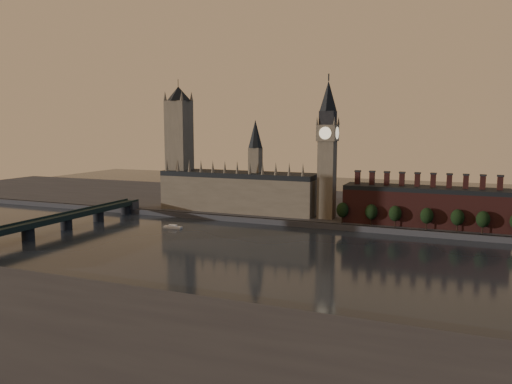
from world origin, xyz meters
TOP-DOWN VIEW (x-y plane):
  - ground at (0.00, 0.00)m, footprint 900.00×900.00m
  - north_bank at (0.00, 178.04)m, footprint 900.00×182.00m
  - palace_of_westminster at (-64.41, 114.91)m, footprint 130.00×30.30m
  - victoria_tower at (-120.00, 115.00)m, footprint 24.00×24.00m
  - big_ben at (10.00, 110.00)m, footprint 15.00×15.00m
  - chimney_block at (80.00, 110.00)m, footprint 110.00×25.00m
  - embankment_tree_0 at (25.60, 95.26)m, footprint 8.60×8.60m
  - embankment_tree_1 at (46.03, 95.18)m, footprint 8.60×8.60m
  - embankment_tree_2 at (62.28, 94.77)m, footprint 8.60×8.60m
  - embankment_tree_3 at (83.01, 93.66)m, footprint 8.60×8.60m
  - embankment_tree_4 at (102.05, 95.02)m, footprint 8.60×8.60m
  - embankment_tree_5 at (117.33, 93.93)m, footprint 8.60×8.60m
  - westminster_bridge at (-155.00, -2.70)m, footprint 14.00×200.00m
  - river_boat at (-87.30, 49.34)m, footprint 13.83×4.98m

SIDE VIEW (x-z plane):
  - ground at x=0.00m, z-range 0.00..0.00m
  - river_boat at x=-87.30m, z-range -0.32..2.39m
  - north_bank at x=0.00m, z-range 0.00..4.00m
  - westminster_bridge at x=-155.00m, z-range 1.66..13.21m
  - embankment_tree_0 at x=25.60m, z-range 6.03..20.91m
  - embankment_tree_1 at x=46.03m, z-range 6.03..20.91m
  - embankment_tree_2 at x=62.28m, z-range 6.03..20.91m
  - embankment_tree_3 at x=83.01m, z-range 6.03..20.91m
  - embankment_tree_4 at x=102.05m, z-range 6.03..20.91m
  - embankment_tree_5 at x=117.33m, z-range 6.03..20.91m
  - chimney_block at x=80.00m, z-range -0.68..36.32m
  - palace_of_westminster at x=-64.41m, z-range -15.37..58.63m
  - big_ben at x=10.00m, z-range 3.33..110.33m
  - victoria_tower at x=-120.00m, z-range 5.09..113.09m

